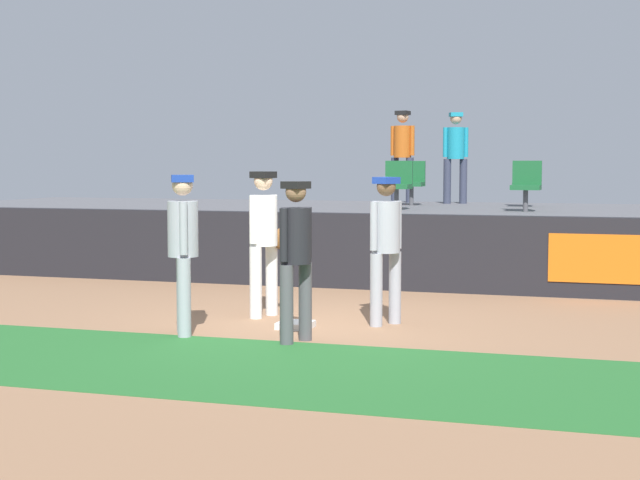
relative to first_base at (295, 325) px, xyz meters
The scene contains 15 objects.
ground_plane 0.17m from the first_base, 82.69° to the left, with size 60.00×60.00×0.00m, color #936B4C.
grass_foreground_strip 2.27m from the first_base, 89.47° to the right, with size 18.00×2.80×0.01m, color #26662B.
first_base is the anchor object (origin of this frame).
player_fielder_home 1.44m from the first_base, 133.13° to the left, with size 0.48×0.55×1.89m.
player_runner_visitor 1.53m from the first_base, 29.74° to the left, with size 0.48×0.48×1.83m.
player_coach_visitor 1.72m from the first_base, 144.16° to the right, with size 0.48×0.48×1.87m.
player_umpire 1.36m from the first_base, 70.76° to the right, with size 0.44×0.48×1.80m.
field_wall 3.85m from the first_base, 89.42° to the left, with size 18.00×0.26×1.20m.
bleacher_platform 6.40m from the first_base, 89.81° to the left, with size 18.00×4.80×1.20m, color #59595E.
seat_back_center 7.23m from the first_base, 90.39° to the left, with size 0.44×0.44×0.84m.
seat_back_right 7.52m from the first_base, 73.60° to the left, with size 0.44×0.44×0.84m.
seat_front_right 5.94m from the first_base, 66.82° to the left, with size 0.48×0.44×0.84m.
seat_front_center 5.49m from the first_base, 89.24° to the left, with size 0.47×0.44×0.84m.
spectator_hooded 8.55m from the first_base, 93.53° to the left, with size 0.51×0.41×1.85m.
spectator_capped 8.29m from the first_base, 85.56° to the left, with size 0.48×0.44×1.79m.
Camera 1 is at (3.71, -11.11, 2.00)m, focal length 53.99 mm.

